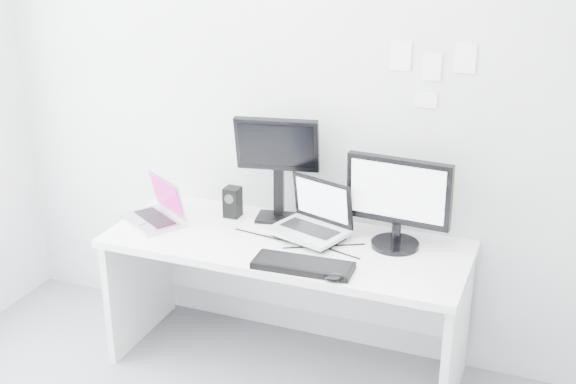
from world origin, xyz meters
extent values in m
plane|color=silver|center=(0.00, 1.60, 1.35)|extent=(3.60, 0.00, 3.60)
cube|color=white|center=(0.00, 1.25, 0.36)|extent=(1.80, 0.70, 0.73)
cube|color=#AEADB2|center=(-0.74, 1.21, 0.85)|extent=(0.41, 0.39, 0.25)
cube|color=black|center=(-0.38, 1.44, 0.81)|extent=(0.09, 0.09, 0.16)
cube|color=silver|center=(0.09, 1.31, 0.88)|extent=(0.43, 0.38, 0.30)
cube|color=black|center=(-0.14, 1.48, 1.02)|extent=(0.45, 0.23, 0.58)
cube|color=black|center=(0.52, 1.38, 0.96)|extent=(0.53, 0.27, 0.47)
cube|color=black|center=(0.18, 1.00, 0.75)|extent=(0.47, 0.19, 0.03)
ellipsoid|color=black|center=(0.36, 0.94, 0.75)|extent=(0.12, 0.10, 0.03)
cube|color=white|center=(0.45, 1.59, 1.62)|extent=(0.10, 0.00, 0.14)
cube|color=white|center=(0.60, 1.59, 1.58)|extent=(0.09, 0.00, 0.13)
cube|color=white|center=(0.75, 1.59, 1.63)|extent=(0.10, 0.00, 0.14)
cube|color=white|center=(0.58, 1.59, 1.42)|extent=(0.11, 0.00, 0.08)
camera|label=1|loc=(1.24, -1.87, 2.30)|focal=46.55mm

